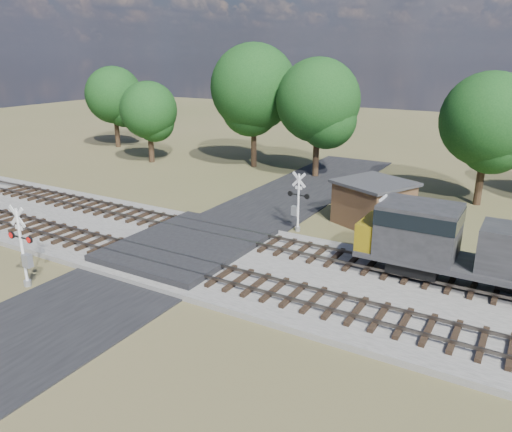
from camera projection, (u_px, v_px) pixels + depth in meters
The scene contains 10 objects.
ground at pixel (183, 254), 28.43m from camera, with size 160.00×160.00×0.00m, color #4F522C.
ballast_bed at pixel (354, 288), 24.00m from camera, with size 140.00×10.00×0.30m, color gray.
road at pixel (183, 253), 28.42m from camera, with size 7.00×60.00×0.08m, color black.
crossing_panel at pixel (188, 246), 28.74m from camera, with size 7.00×9.00×0.62m, color #262628.
track_near at pixel (207, 272), 25.16m from camera, with size 140.00×2.60×0.33m.
track_far at pixel (257, 241), 29.26m from camera, with size 140.00×2.60×0.33m.
crossing_signal_near at pixel (24, 254), 23.98m from camera, with size 1.66×0.36×4.12m.
crossing_signal_far at pixel (297, 207), 31.60m from camera, with size 1.57×0.35×3.88m.
equipment_shed at pixel (373, 203), 32.89m from camera, with size 5.71×5.71×2.94m.
treeline at pixel (417, 109), 39.57m from camera, with size 79.93×10.69×11.84m.
Camera 1 is at (16.87, -20.61, 10.99)m, focal length 35.00 mm.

